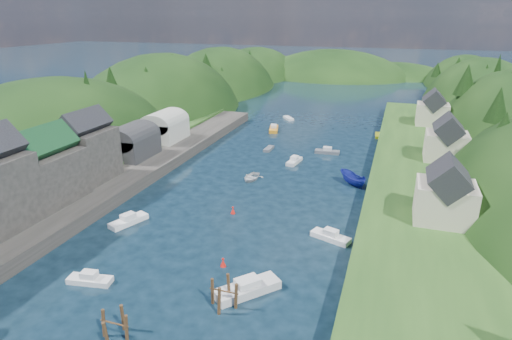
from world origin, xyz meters
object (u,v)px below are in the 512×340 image
(piling_cluster_near, at_px, (115,328))
(piling_cluster_far, at_px, (224,296))
(channel_buoy_near, at_px, (223,263))
(channel_buoy_far, at_px, (233,210))

(piling_cluster_near, xyz_separation_m, piling_cluster_far, (7.39, 7.26, 0.06))
(piling_cluster_near, distance_m, piling_cluster_far, 10.36)
(piling_cluster_near, bearing_deg, piling_cluster_far, 44.50)
(piling_cluster_near, height_order, channel_buoy_near, piling_cluster_near)
(piling_cluster_far, relative_size, channel_buoy_far, 3.15)
(channel_buoy_far, bearing_deg, channel_buoy_near, -73.24)
(piling_cluster_near, xyz_separation_m, channel_buoy_near, (4.56, 13.72, -0.62))
(piling_cluster_far, xyz_separation_m, channel_buoy_near, (-2.83, 6.46, -0.68))
(piling_cluster_far, height_order, channel_buoy_near, piling_cluster_far)
(piling_cluster_near, relative_size, channel_buoy_far, 3.04)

